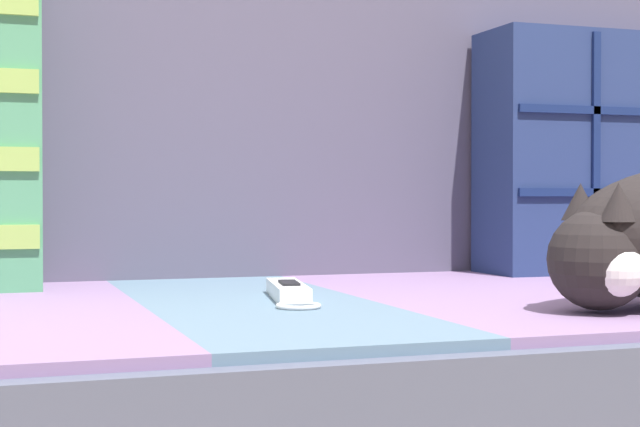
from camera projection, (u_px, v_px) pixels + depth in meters
sofa_backrest at (186, 115)px, 1.48m from camera, size 1.87×0.14×0.49m
throw_pillow_quilted at (608, 154)px, 1.56m from camera, size 0.42×0.14×0.37m
game_remote_far at (289, 292)px, 1.13m from camera, size 0.08×0.21×0.02m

